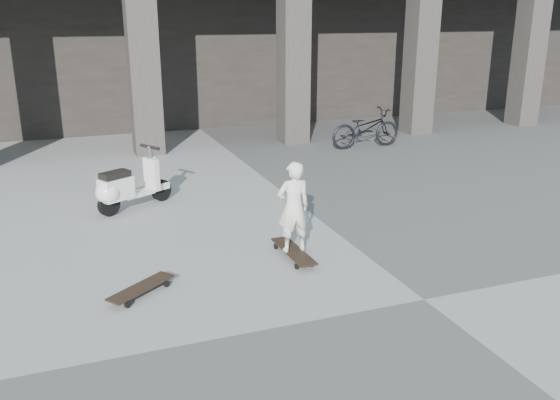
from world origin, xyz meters
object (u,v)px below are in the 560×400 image
object	(u,v)px
scooter	(123,188)
bicycle	(366,128)
skateboard_spare	(141,288)
longboard	(293,252)
child	(294,207)

from	to	relation	value
scooter	bicycle	world-z (taller)	scooter
skateboard_spare	bicycle	distance (m)	8.64
longboard	skateboard_spare	bearing A→B (deg)	99.84
skateboard_spare	child	size ratio (longest dim) A/B	0.70
child	bicycle	bearing A→B (deg)	-124.54
scooter	child	bearing A→B (deg)	-85.16
scooter	longboard	bearing A→B (deg)	-85.16
longboard	scooter	distance (m)	3.33
longboard	bicycle	bearing A→B (deg)	-37.35
longboard	child	xyz separation A→B (m)	(0.00, -0.00, 0.62)
child	bicycle	xyz separation A→B (m)	(4.12, 5.66, -0.24)
longboard	scooter	bearing A→B (deg)	33.13
child	scooter	world-z (taller)	child
scooter	skateboard_spare	bearing A→B (deg)	-122.53
skateboard_spare	scooter	world-z (taller)	scooter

